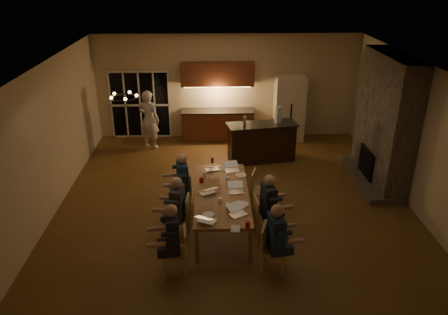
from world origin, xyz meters
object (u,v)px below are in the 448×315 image
Objects in this scene: chair_right_far at (262,190)px; chandelier at (124,98)px; person_left_far at (183,182)px; person_right_near at (276,239)px; redcup_near at (248,225)px; person_left_near at (173,239)px; chair_left_near at (174,252)px; bar_blender at (278,115)px; mug_back at (205,174)px; plate_near at (243,204)px; plate_far at (241,175)px; can_silver at (227,206)px; dining_table at (222,208)px; standing_person at (149,120)px; redcup_mid at (201,180)px; person_left_mid at (178,209)px; chair_right_mid at (266,218)px; laptop_a at (207,216)px; laptop_d at (236,187)px; mug_front at (220,200)px; person_right_mid at (268,207)px; chair_left_mid at (178,217)px; bar_bottle at (245,120)px; can_cola at (212,160)px; chair_right_near at (274,249)px; laptop_e at (212,165)px; plate_left at (208,215)px; laptop_c at (207,188)px; can_right at (239,182)px; chair_left_far at (181,191)px; mug_mid at (228,179)px; laptop_f at (232,166)px; laptop_b at (238,210)px.

chandelier is (-2.77, -0.47, 2.31)m from chair_right_far.
chandelier reaches higher than person_left_far.
person_right_near reaches higher than redcup_near.
person_left_near is 2.64× the size of chandelier.
bar_blender is (2.51, 4.91, 0.86)m from chair_left_near.
plate_near is at bearing -59.37° from mug_back.
can_silver is at bearing -103.83° from plate_far.
dining_table is 22.63× the size of redcup_near.
standing_person reaches higher than redcup_mid.
person_left_near is 1.00× the size of person_left_mid.
laptop_a reaches higher than chair_right_mid.
plate_far is (0.16, 0.78, -0.10)m from laptop_d.
can_silver is at bearing -59.99° from mug_front.
person_right_mid is (0.90, -0.50, 0.31)m from dining_table.
chair_left_mid and chair_right_mid have the same top height.
bar_bottle is (0.62, 3.85, 0.39)m from can_silver.
can_cola reaches higher than mug_front.
redcup_near is 2.10m from plate_far.
redcup_near is at bearing -178.22° from chair_right_far.
chair_left_near is at bearing -136.42° from can_silver.
person_left_mid reaches higher than mug_back.
chair_right_near is at bearing 70.05° from person_left_mid.
mug_back is 0.80m from plate_far.
chair_right_far is 1.28m from laptop_e.
plate_left is (-0.27, -0.88, 0.38)m from dining_table.
redcup_near is at bearing 24.46° from person_left_far.
can_right is at bearing 177.25° from laptop_c.
chair_left_far reaches higher than redcup_near.
mug_front is at bearing 136.64° from person_left_near.
person_left_near is at bearing 105.66° from chair_right_near.
plate_near is at bearing 26.41° from can_silver.
mug_front is 0.94m from mug_mid.
plate_left is at bearing 62.18° from laptop_c.
person_left_far is 1.58m from plate_left.
person_right_mid is at bearing -42.67° from laptop_d.
plate_far is (0.75, 0.78, -0.10)m from laptop_c.
chair_right_mid is at bearing -82.92° from laptop_f.
person_left_mid reaches higher than laptop_a.
standing_person is at bearing 112.78° from redcup_mid.
redcup_near is 1.00× the size of can_cola.
can_cola is (-0.33, 0.97, 0.01)m from mug_mid.
laptop_c is 0.77m from can_silver.
laptop_b reaches higher than mug_back.
dining_table is 1.46m from redcup_near.
bar_bottle is (0.56, 2.69, 0.40)m from mug_mid.
laptop_a is at bearing 73.84° from laptop_e.
laptop_c is (0.59, 1.57, 0.17)m from person_left_near.
plate_left is at bearing 74.32° from laptop_e.
bar_bottle is at bearing 169.05° from bar_blender.
plate_left is (-0.56, -0.88, -0.10)m from laptop_d.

